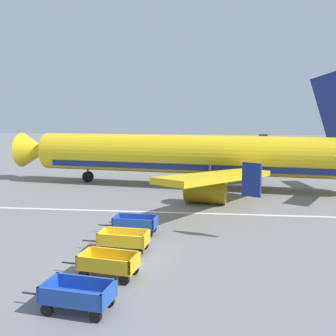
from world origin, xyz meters
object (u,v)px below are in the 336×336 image
object	(u,v)px
airplane	(198,156)
baggage_cart_third_in_row	(124,240)
baggage_cart_nearest	(78,295)
baggage_cart_fourth_in_row	(135,224)
baggage_cart_second_in_row	(109,264)

from	to	relation	value
airplane	baggage_cart_third_in_row	distance (m)	18.72
baggage_cart_nearest	baggage_cart_fourth_in_row	bearing A→B (deg)	88.25
baggage_cart_third_in_row	baggage_cart_fourth_in_row	xyz separation A→B (m)	(0.02, 2.99, 0.00)
baggage_cart_nearest	baggage_cart_fourth_in_row	distance (m)	9.31
baggage_cart_third_in_row	airplane	bearing A→B (deg)	80.30
baggage_cart_nearest	baggage_cart_third_in_row	world-z (taller)	same
baggage_cart_fourth_in_row	baggage_cart_nearest	bearing A→B (deg)	-91.75
baggage_cart_second_in_row	baggage_cart_fourth_in_row	bearing A→B (deg)	90.43
baggage_cart_third_in_row	baggage_cart_fourth_in_row	distance (m)	2.99
baggage_cart_fourth_in_row	baggage_cart_second_in_row	bearing A→B (deg)	-89.57
airplane	baggage_cart_nearest	distance (m)	24.96
airplane	baggage_cart_third_in_row	size ratio (longest dim) A/B	10.45
baggage_cart_fourth_in_row	airplane	bearing A→B (deg)	78.52
baggage_cart_nearest	airplane	bearing A→B (deg)	82.15
baggage_cart_fourth_in_row	baggage_cart_third_in_row	bearing A→B (deg)	-90.35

